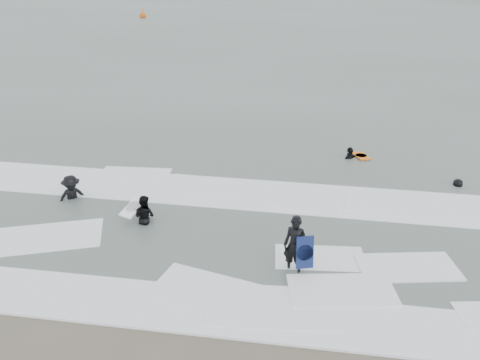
% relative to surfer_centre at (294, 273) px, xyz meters
% --- Properties ---
extents(ground, '(320.00, 320.00, 0.00)m').
position_rel_surfer_centre_xyz_m(ground, '(-2.16, -1.40, 0.00)').
color(ground, brown).
rests_on(ground, ground).
extents(sea, '(320.00, 320.00, 0.00)m').
position_rel_surfer_centre_xyz_m(sea, '(-2.16, 78.60, 0.06)').
color(sea, '#47544C').
rests_on(sea, ground).
extents(surfer_centre, '(0.76, 0.60, 1.83)m').
position_rel_surfer_centre_xyz_m(surfer_centre, '(0.00, 0.00, 0.00)').
color(surfer_centre, black).
rests_on(surfer_centre, ground).
extents(surfer_wading, '(0.90, 0.78, 1.58)m').
position_rel_surfer_centre_xyz_m(surfer_wading, '(-5.14, 1.98, 0.00)').
color(surfer_wading, black).
rests_on(surfer_wading, ground).
extents(surfer_breaker, '(1.34, 1.31, 1.84)m').
position_rel_surfer_centre_xyz_m(surfer_breaker, '(-8.38, 3.15, 0.00)').
color(surfer_breaker, black).
rests_on(surfer_breaker, ground).
extents(surfer_right_near, '(0.98, 1.01, 1.70)m').
position_rel_surfer_centre_xyz_m(surfer_right_near, '(1.95, 9.05, 0.00)').
color(surfer_right_near, black).
rests_on(surfer_right_near, ground).
extents(surfer_right_far, '(0.76, 0.53, 1.47)m').
position_rel_surfer_centre_xyz_m(surfer_right_far, '(6.02, 6.76, 0.00)').
color(surfer_right_far, black).
rests_on(surfer_right_far, ground).
extents(surf_foam, '(30.03, 9.06, 0.09)m').
position_rel_surfer_centre_xyz_m(surf_foam, '(-2.16, 2.30, 0.04)').
color(surf_foam, white).
rests_on(surf_foam, ground).
extents(bodyboards, '(8.81, 10.09, 1.25)m').
position_rel_surfer_centre_xyz_m(bodyboards, '(-0.95, 3.73, 0.50)').
color(bodyboards, '#0E1944').
rests_on(bodyboards, ground).
extents(buoy, '(1.00, 1.00, 1.65)m').
position_rel_surfer_centre_xyz_m(buoy, '(-28.58, 65.24, 0.42)').
color(buoy, '#DB4B09').
rests_on(buoy, ground).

